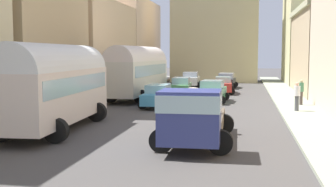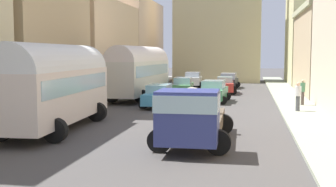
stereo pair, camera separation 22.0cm
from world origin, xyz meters
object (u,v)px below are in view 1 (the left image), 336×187
object	(u,v)px
parked_bus_1	(138,70)
car_2	(227,81)
pedestrian_1	(301,91)
car_3	(158,96)
parked_bus_0	(55,83)
car_5	(191,79)
car_0	(212,91)
car_1	(223,85)
cargo_truck_0	(194,115)
pedestrian_0	(297,95)
car_4	(181,86)

from	to	relation	value
parked_bus_1	car_2	size ratio (longest dim) A/B	2.43
pedestrian_1	car_3	bearing A→B (deg)	-169.58
car_3	parked_bus_0	bearing A→B (deg)	-107.42
car_5	car_2	bearing A→B (deg)	-13.32
parked_bus_1	car_5	xyz separation A→B (m)	(2.55, 13.03, -1.52)
parked_bus_0	parked_bus_1	size ratio (longest dim) A/B	0.91
parked_bus_1	car_0	size ratio (longest dim) A/B	2.28
parked_bus_0	car_2	size ratio (longest dim) A/B	2.20
parked_bus_0	car_2	xyz separation A→B (m)	(6.79, 26.39, -1.44)
pedestrian_1	car_0	bearing A→B (deg)	162.89
car_1	pedestrian_1	size ratio (longest dim) A/B	2.31
parked_bus_0	pedestrian_1	size ratio (longest dim) A/B	4.91
cargo_truck_0	car_3	size ratio (longest dim) A/B	1.52
cargo_truck_0	car_0	bearing A→B (deg)	91.80
parked_bus_0	pedestrian_1	world-z (taller)	parked_bus_0
cargo_truck_0	pedestrian_0	distance (m)	11.40
cargo_truck_0	pedestrian_1	size ratio (longest dim) A/B	3.64
car_2	car_3	bearing A→B (deg)	-102.70
cargo_truck_0	car_2	xyz separation A→B (m)	(-0.01, 28.64, -0.44)
car_3	pedestrian_0	size ratio (longest dim) A/B	2.34
car_1	pedestrian_1	bearing A→B (deg)	-57.46
car_0	parked_bus_0	bearing A→B (deg)	-115.75
car_3	pedestrian_1	size ratio (longest dim) A/B	2.39
car_1	pedestrian_0	size ratio (longest dim) A/B	2.26
car_2	car_1	bearing A→B (deg)	-90.34
car_3	pedestrian_0	xyz separation A→B (m)	(8.82, -1.48, 0.31)
cargo_truck_0	pedestrian_0	xyz separation A→B (m)	(4.99, 10.25, -0.14)
parked_bus_0	car_2	world-z (taller)	parked_bus_0
car_5	pedestrian_1	distance (m)	18.71
car_3	pedestrian_1	world-z (taller)	pedestrian_1
car_1	car_5	bearing A→B (deg)	118.17
pedestrian_1	car_4	bearing A→B (deg)	141.13
car_4	car_5	bearing A→B (deg)	91.67
parked_bus_1	car_4	world-z (taller)	parked_bus_1
parked_bus_0	pedestrian_1	distance (m)	16.78
cargo_truck_0	car_5	size ratio (longest dim) A/B	1.77
car_0	cargo_truck_0	bearing A→B (deg)	-88.20
car_3	car_4	distance (m)	9.22
car_0	car_3	world-z (taller)	car_0
car_4	car_5	xyz separation A→B (m)	(-0.25, 8.62, 0.05)
parked_bus_1	car_1	xyz separation A→B (m)	(6.40, 5.85, -1.55)
car_0	car_1	distance (m)	7.04
cargo_truck_0	car_2	size ratio (longest dim) A/B	1.63
cargo_truck_0	car_1	bearing A→B (deg)	90.13
car_5	pedestrian_0	size ratio (longest dim) A/B	2.01
pedestrian_0	pedestrian_1	xyz separation A→B (m)	(0.64, 3.21, -0.02)
parked_bus_0	parked_bus_1	world-z (taller)	parked_bus_1
parked_bus_1	pedestrian_0	bearing A→B (deg)	-28.75
parked_bus_0	car_1	xyz separation A→B (m)	(6.75, 20.12, -1.46)
parked_bus_0	car_3	world-z (taller)	parked_bus_0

